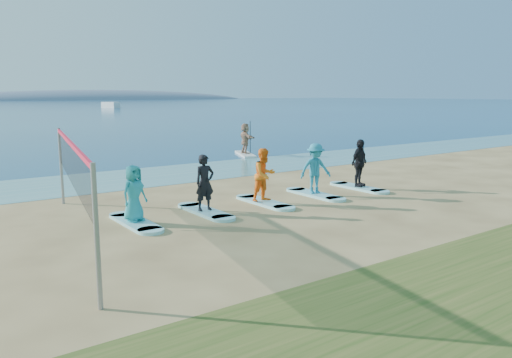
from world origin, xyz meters
TOP-DOWN VIEW (x-y plane):
  - ground at (0.00, 0.00)m, footprint 600.00×600.00m
  - shallow_water at (0.00, 10.50)m, footprint 600.00×600.00m
  - island_ridge at (95.00, 300.00)m, footprint 220.00×56.00m
  - volleyball_net at (-5.40, 2.59)m, footprint 1.82×8.92m
  - paddleboard at (7.79, 14.31)m, footprint 1.79×3.04m
  - paddleboarder at (7.79, 14.31)m, footprint 0.79×1.70m
  - boat_offshore_b at (35.24, 113.83)m, footprint 3.25×5.66m
  - surfboard_0 at (-3.63, 3.13)m, footprint 0.70×2.20m
  - student_0 at (-3.63, 3.13)m, footprint 0.89×0.73m
  - surfboard_1 at (-1.38, 3.13)m, footprint 0.70×2.20m
  - student_1 at (-1.38, 3.13)m, footprint 0.63×0.41m
  - surfboard_2 at (0.87, 3.13)m, footprint 0.70×2.20m
  - student_2 at (0.87, 3.13)m, footprint 0.90×0.73m
  - surfboard_3 at (3.11, 3.13)m, footprint 0.70×2.20m
  - student_3 at (3.11, 3.13)m, footprint 1.29×0.97m
  - surfboard_4 at (5.36, 3.13)m, footprint 0.70×2.20m
  - student_4 at (5.36, 3.13)m, footprint 1.14×0.71m

SIDE VIEW (x-z plane):
  - ground at x=0.00m, z-range 0.00..0.00m
  - island_ridge at x=95.00m, z-range -9.00..9.00m
  - boat_offshore_b at x=35.24m, z-range -0.75..0.75m
  - shallow_water at x=0.00m, z-range 0.01..0.01m
  - surfboard_0 at x=-3.63m, z-range 0.00..0.09m
  - surfboard_1 at x=-1.38m, z-range 0.00..0.09m
  - surfboard_2 at x=0.87m, z-range 0.00..0.09m
  - surfboard_3 at x=3.11m, z-range 0.00..0.09m
  - surfboard_4 at x=5.36m, z-range 0.00..0.09m
  - paddleboard at x=7.79m, z-range 0.00..0.12m
  - student_0 at x=-3.63m, z-range 0.09..1.67m
  - student_1 at x=-1.38m, z-range 0.09..1.79m
  - student_2 at x=0.87m, z-range 0.09..1.84m
  - student_3 at x=3.11m, z-range 0.09..1.87m
  - student_4 at x=5.36m, z-range 0.09..1.89m
  - paddleboarder at x=7.79m, z-range 0.12..1.88m
  - volleyball_net at x=-5.40m, z-range 0.65..3.15m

